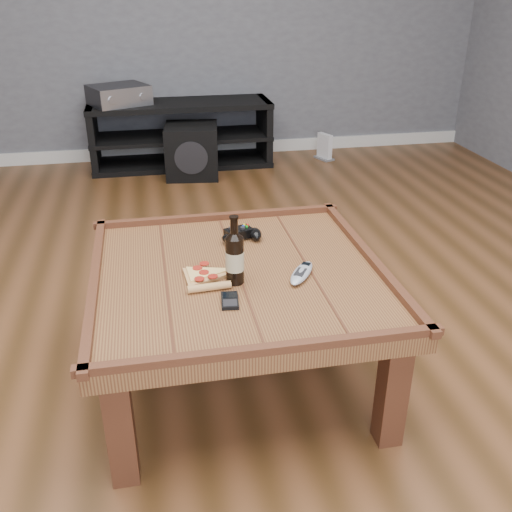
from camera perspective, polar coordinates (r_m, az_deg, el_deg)
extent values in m
plane|color=#442A13|center=(2.23, -1.64, -11.85)|extent=(6.00, 6.00, 0.00)
cube|color=silver|center=(4.91, -7.56, 10.40)|extent=(5.00, 0.02, 0.10)
cube|color=#4F2A16|center=(2.00, -1.80, -2.34)|extent=(1.00, 1.00, 0.06)
cube|color=#3A1B0F|center=(1.77, -13.41, -16.44)|extent=(0.08, 0.08, 0.39)
cube|color=#3A1B0F|center=(1.90, 13.44, -13.10)|extent=(0.08, 0.08, 0.39)
cube|color=#3A1B0F|center=(2.46, -13.06, -3.18)|extent=(0.08, 0.08, 0.39)
cube|color=#3A1B0F|center=(2.55, 6.05, -1.46)|extent=(0.08, 0.08, 0.39)
cube|color=#3A1B0F|center=(2.42, -3.70, 3.97)|extent=(1.03, 0.03, 0.03)
cube|color=#3A1B0F|center=(1.57, 1.12, -9.32)|extent=(1.03, 0.03, 0.03)
cube|color=#3A1B0F|center=(2.10, 11.34, -0.07)|extent=(0.03, 1.03, 0.03)
cube|color=#3A1B0F|center=(1.97, -15.87, -2.47)|extent=(0.03, 1.03, 0.03)
cube|color=black|center=(4.58, -7.65, 14.77)|extent=(1.40, 0.45, 0.04)
cube|color=black|center=(4.64, -7.47, 11.75)|extent=(1.40, 0.45, 0.03)
cube|color=black|center=(4.69, -7.32, 9.27)|extent=(1.40, 0.45, 0.04)
cube|color=black|center=(4.64, -15.91, 11.25)|extent=(0.05, 0.44, 0.50)
cube|color=black|center=(4.72, 0.84, 12.47)|extent=(0.05, 0.44, 0.50)
cylinder|color=black|center=(1.88, -2.14, -0.45)|extent=(0.06, 0.06, 0.16)
cone|color=black|center=(1.84, -2.19, 2.22)|extent=(0.06, 0.06, 0.03)
cylinder|color=black|center=(1.83, -2.21, 3.05)|extent=(0.02, 0.02, 0.06)
cylinder|color=black|center=(1.82, -2.22, 3.91)|extent=(0.03, 0.03, 0.01)
cylinder|color=tan|center=(1.88, -2.14, -0.45)|extent=(0.06, 0.06, 0.07)
cube|color=black|center=(2.22, -1.73, 2.33)|extent=(0.12, 0.10, 0.03)
ellipsoid|color=black|center=(2.17, -2.48, 1.62)|extent=(0.09, 0.09, 0.04)
ellipsoid|color=black|center=(2.22, -0.05, 2.22)|extent=(0.05, 0.09, 0.04)
cylinder|color=black|center=(2.21, -2.50, 2.77)|extent=(0.02, 0.02, 0.01)
cylinder|color=black|center=(2.21, -1.35, 2.79)|extent=(0.02, 0.02, 0.01)
cylinder|color=yellow|center=(2.25, -1.18, 3.13)|extent=(0.01, 0.01, 0.01)
cylinder|color=red|center=(2.24, -0.84, 3.10)|extent=(0.01, 0.01, 0.01)
cylinder|color=#0C33CC|center=(2.23, -1.27, 3.00)|extent=(0.01, 0.01, 0.01)
cylinder|color=#0C9919|center=(2.23, -0.92, 2.96)|extent=(0.01, 0.01, 0.01)
cylinder|color=tan|center=(1.87, -4.69, -3.10)|extent=(0.15, 0.04, 0.03)
cylinder|color=#9E2814|center=(1.91, -5.69, -2.29)|extent=(0.03, 0.03, 0.00)
cylinder|color=#9E2814|center=(1.92, -4.34, -2.05)|extent=(0.03, 0.03, 0.00)
cylinder|color=#9E2814|center=(1.95, -5.23, -1.63)|extent=(0.03, 0.03, 0.00)
cylinder|color=#9E2814|center=(1.98, -5.87, -1.19)|extent=(0.03, 0.03, 0.00)
cylinder|color=#9E2814|center=(2.01, -5.19, -0.75)|extent=(0.03, 0.03, 0.00)
cube|color=black|center=(1.80, -2.63, -4.48)|extent=(0.06, 0.11, 0.01)
cube|color=black|center=(1.82, -2.67, -3.91)|extent=(0.05, 0.04, 0.00)
cube|color=black|center=(1.78, -2.61, -4.70)|extent=(0.05, 0.05, 0.00)
ellipsoid|color=#9EA3AB|center=(1.95, 4.58, -1.70)|extent=(0.14, 0.18, 0.03)
cube|color=black|center=(1.99, 5.03, -0.78)|extent=(0.04, 0.03, 0.00)
cube|color=black|center=(1.94, 4.46, -1.60)|extent=(0.06, 0.07, 0.00)
cube|color=black|center=(4.56, -13.58, 15.40)|extent=(0.50, 0.46, 0.14)
cube|color=#A2A5AC|center=(4.41, -12.73, 15.14)|extent=(0.37, 0.17, 0.14)
cylinder|color=#A2A5AC|center=(4.36, -14.21, 14.86)|extent=(0.05, 0.03, 0.05)
cylinder|color=#A2A5AC|center=(4.45, -11.20, 15.37)|extent=(0.05, 0.03, 0.05)
cube|color=black|center=(4.38, -6.42, 10.43)|extent=(0.43, 0.43, 0.38)
cylinder|color=black|center=(4.20, -6.50, 9.71)|extent=(0.24, 0.04, 0.24)
cube|color=slate|center=(4.84, 6.81, 9.69)|extent=(0.15, 0.19, 0.01)
cube|color=white|center=(4.82, 6.88, 10.89)|extent=(0.09, 0.15, 0.20)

